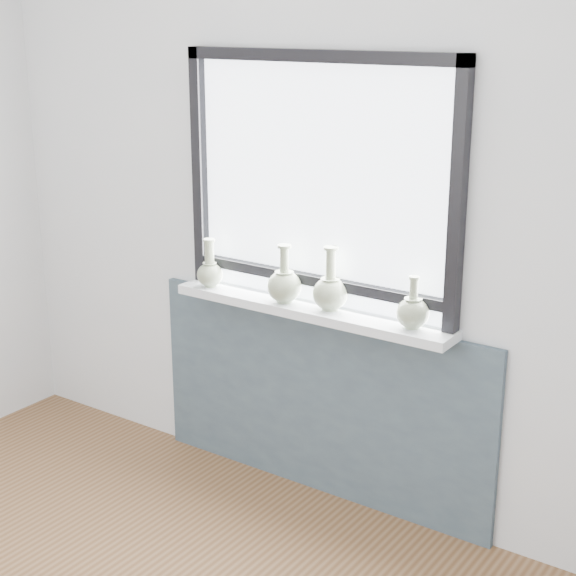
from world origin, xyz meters
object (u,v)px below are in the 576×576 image
Objects in this scene: vase_a at (210,271)px; vase_b at (284,284)px; windowsill at (309,310)px; vase_d at (413,311)px; vase_c at (330,291)px.

vase_a is 0.88× the size of vase_b.
windowsill is 0.53m from vase_a.
vase_d reaches higher than windowsill.
vase_c is (0.22, 0.02, 0.00)m from vase_b.
windowsill is 0.14m from vase_c.
vase_c is at bearing 179.02° from vase_d.
vase_d is at bearing 1.29° from vase_a.
vase_c is (0.10, 0.01, 0.10)m from windowsill.
vase_b is 0.22m from vase_c.
vase_c is 1.28× the size of vase_d.
vase_b reaches higher than vase_a.
vase_c reaches higher than windowsill.
windowsill is at bearing 2.29° from vase_a.
vase_a is 1.05× the size of vase_d.
vase_b is 0.93× the size of vase_c.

